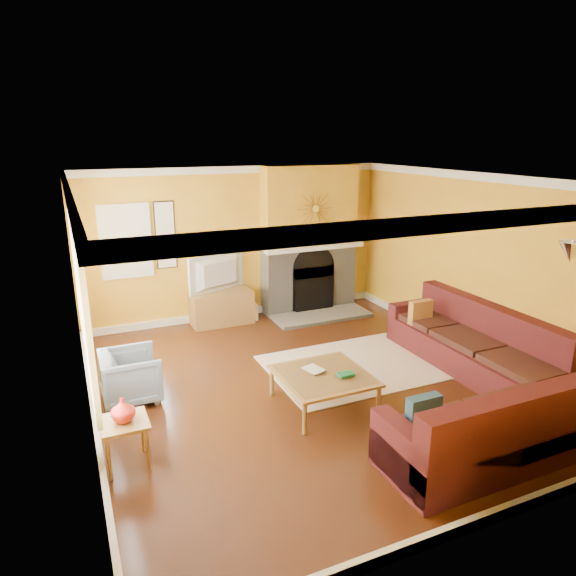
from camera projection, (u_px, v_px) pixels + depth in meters
name	position (u px, v px, depth m)	size (l,w,h in m)	color
floor	(309.00, 383.00, 6.91)	(5.50, 6.00, 0.02)	#522711
ceiling	(312.00, 178.00, 6.14)	(5.50, 6.00, 0.02)	white
wall_back	(236.00, 243.00, 9.17)	(5.50, 0.02, 2.70)	gold
wall_front	(486.00, 389.00, 3.89)	(5.50, 0.02, 2.70)	gold
wall_left	(78.00, 316.00, 5.46)	(0.02, 6.00, 2.70)	gold
wall_right	(478.00, 266.00, 7.60)	(0.02, 6.00, 2.70)	gold
baseboard	(310.00, 379.00, 6.89)	(5.50, 6.00, 0.12)	white
crown_molding	(312.00, 184.00, 6.16)	(5.50, 6.00, 0.12)	white
window_left_near	(76.00, 274.00, 6.57)	(0.06, 1.22, 1.72)	white
window_left_far	(84.00, 320.00, 4.91)	(0.06, 1.22, 1.72)	white
window_back	(126.00, 241.00, 8.33)	(0.82, 0.06, 1.22)	white
wall_art	(166.00, 235.00, 8.58)	(0.34, 0.04, 1.14)	white
fireplace	(309.00, 240.00, 9.51)	(1.80, 0.40, 2.70)	gray
mantel	(315.00, 247.00, 9.32)	(1.92, 0.22, 0.08)	white
hearth	(322.00, 316.00, 9.40)	(1.80, 0.70, 0.06)	gray
sunburst	(315.00, 209.00, 9.13)	(0.70, 0.04, 0.70)	olive
rug	(353.00, 366.00, 7.39)	(2.40, 1.80, 0.02)	beige
sectional_sofa	(431.00, 362.00, 6.49)	(2.97, 3.60, 0.90)	#531A1D
coffee_table	(323.00, 389.00, 6.28)	(1.07, 1.07, 0.42)	white
media_console	(222.00, 308.00, 9.03)	(1.07, 0.48, 0.59)	olive
tv	(220.00, 274.00, 8.85)	(1.13, 0.15, 0.65)	black
subwoofer	(248.00, 311.00, 9.27)	(0.30, 0.30, 0.30)	white
armchair	(131.00, 376.00, 6.39)	(0.69, 0.71, 0.64)	gray
side_table	(126.00, 443.00, 5.11)	(0.46, 0.46, 0.50)	olive
vase	(123.00, 410.00, 5.01)	(0.24, 0.24, 0.25)	red
book	(308.00, 372.00, 6.25)	(0.19, 0.26, 0.03)	white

